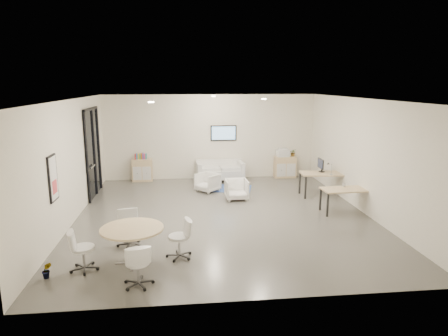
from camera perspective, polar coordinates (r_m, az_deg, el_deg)
name	(u,v)px	position (r m, az deg, el deg)	size (l,w,h in m)	color
room_shell	(223,159)	(10.82, -0.15, 1.31)	(9.60, 10.60, 4.80)	#595751
glass_door	(93,150)	(13.54, -18.22, 2.47)	(0.09, 1.90, 2.85)	black
artwork	(53,178)	(9.63, -23.25, -1.37)	(0.05, 0.54, 1.04)	black
wall_tv	(224,133)	(15.23, -0.07, 5.02)	(0.98, 0.06, 0.58)	black
ceiling_spots	(213,99)	(11.45, -1.61, 9.86)	(3.14, 4.14, 0.03)	#FFEAC6
sideboard_left	(142,170)	(15.26, -11.58, -0.30)	(0.74, 0.39, 0.83)	tan
sideboard_right	(285,167)	(15.71, 8.70, 0.15)	(0.83, 0.40, 0.83)	tan
books	(141,156)	(15.16, -11.81, 1.65)	(0.43, 0.14, 0.22)	red
printer	(283,153)	(15.58, 8.41, 2.19)	(0.49, 0.42, 0.32)	white
loveseat	(220,171)	(15.06, -0.61, -0.45)	(1.80, 0.99, 0.65)	beige
blue_rug	(228,188)	(13.97, 0.54, -2.92)	(1.61, 1.07, 0.01)	#2B4B84
armchair_left	(208,181)	(13.54, -2.36, -1.94)	(0.67, 0.63, 0.69)	beige
armchair_right	(237,188)	(12.61, 1.81, -2.94)	(0.69, 0.64, 0.71)	beige
desk_rear	(323,175)	(13.36, 13.98, -1.00)	(1.52, 0.86, 0.76)	tan
desk_front	(346,191)	(11.77, 17.01, -3.19)	(1.37, 0.74, 0.70)	tan
monitor	(321,165)	(13.42, 13.67, 0.44)	(0.20, 0.50, 0.44)	black
round_table	(132,232)	(8.33, -12.99, -8.85)	(1.27, 1.27, 0.77)	tan
meeting_chairs	(133,245)	(8.44, -12.90, -10.62)	(2.55, 2.55, 0.82)	white
plant_cabinet	(293,153)	(15.69, 9.85, 2.08)	(0.26, 0.29, 0.23)	#3F7F3F
plant_floor	(47,275)	(8.49, -23.94, -13.75)	(0.18, 0.32, 0.14)	#3F7F3F
cup	(344,185)	(11.96, 16.82, -2.32)	(0.11, 0.09, 0.11)	white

